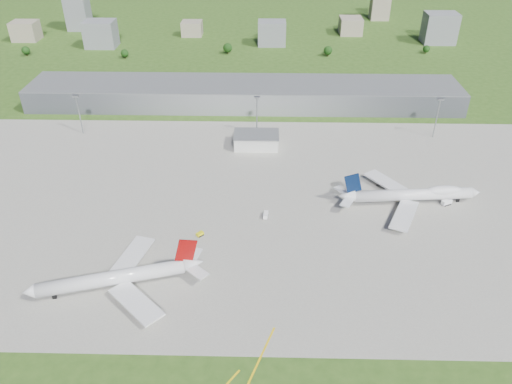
{
  "coord_description": "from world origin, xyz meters",
  "views": [
    {
      "loc": [
        15.97,
        -167.73,
        140.09
      ],
      "look_at": [
        11.3,
        35.36,
        9.0
      ],
      "focal_mm": 35.0,
      "sensor_mm": 36.0,
      "label": 1
    }
  ],
  "objects_px": {
    "van_white_near": "(266,215)",
    "airliner_red_twin": "(119,278)",
    "tug_yellow": "(200,234)",
    "airliner_blue_quad": "(413,195)",
    "van_white_far": "(446,202)"
  },
  "relations": [
    {
      "from": "airliner_red_twin",
      "to": "van_white_far",
      "type": "relative_size",
      "value": 12.02
    },
    {
      "from": "airliner_red_twin",
      "to": "tug_yellow",
      "type": "xyz_separation_m",
      "value": [
        27.78,
        33.94,
        -4.19
      ]
    },
    {
      "from": "airliner_blue_quad",
      "to": "tug_yellow",
      "type": "xyz_separation_m",
      "value": [
        -102.63,
        -28.74,
        -4.28
      ]
    },
    {
      "from": "tug_yellow",
      "to": "van_white_near",
      "type": "distance_m",
      "value": 33.44
    },
    {
      "from": "van_white_far",
      "to": "airliner_blue_quad",
      "type": "bearing_deg",
      "value": 152.23
    },
    {
      "from": "airliner_red_twin",
      "to": "van_white_far",
      "type": "xyz_separation_m",
      "value": [
        147.56,
        61.89,
        -3.75
      ]
    },
    {
      "from": "tug_yellow",
      "to": "van_white_near",
      "type": "bearing_deg",
      "value": -18.07
    },
    {
      "from": "van_white_near",
      "to": "airliner_red_twin",
      "type": "bearing_deg",
      "value": 135.34
    },
    {
      "from": "van_white_near",
      "to": "tug_yellow",
      "type": "bearing_deg",
      "value": 121.69
    },
    {
      "from": "airliner_red_twin",
      "to": "van_white_far",
      "type": "distance_m",
      "value": 160.06
    },
    {
      "from": "tug_yellow",
      "to": "van_white_far",
      "type": "relative_size",
      "value": 0.67
    },
    {
      "from": "airliner_red_twin",
      "to": "van_white_near",
      "type": "relative_size",
      "value": 13.56
    },
    {
      "from": "airliner_blue_quad",
      "to": "van_white_near",
      "type": "distance_m",
      "value": 74.14
    },
    {
      "from": "airliner_blue_quad",
      "to": "tug_yellow",
      "type": "bearing_deg",
      "value": -169.17
    },
    {
      "from": "tug_yellow",
      "to": "van_white_near",
      "type": "relative_size",
      "value": 0.75
    }
  ]
}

